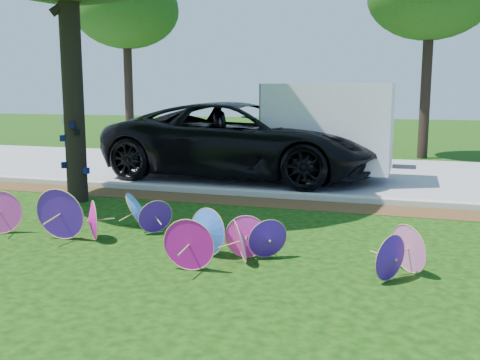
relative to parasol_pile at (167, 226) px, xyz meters
name	(u,v)px	position (x,y,z in m)	size (l,w,h in m)	color
ground	(162,264)	(0.25, -0.67, -0.35)	(90.00, 90.00, 0.00)	black
mulch_strip	(253,202)	(0.25, 3.83, -0.35)	(90.00, 1.00, 0.01)	#472D16
curb	(262,194)	(0.25, 4.53, -0.29)	(90.00, 0.30, 0.12)	#B7B5AD
street	(298,171)	(0.25, 8.68, -0.35)	(90.00, 8.00, 0.01)	gray
parasol_pile	(167,226)	(0.00, 0.00, 0.00)	(7.30, 2.30, 0.88)	#531AAF
black_van	(242,140)	(-1.02, 7.01, 0.70)	(3.49, 7.58, 2.11)	black
cargo_trailer	(329,127)	(1.34, 7.36, 1.09)	(3.28, 2.08, 2.90)	silver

